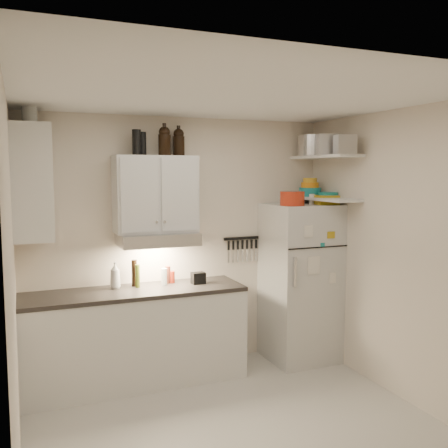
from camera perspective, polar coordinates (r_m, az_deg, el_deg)
name	(u,v)px	position (r m, az deg, el deg)	size (l,w,h in m)	color
floor	(238,431)	(4.29, 1.59, -22.56)	(3.20, 3.00, 0.02)	beige
ceiling	(239,95)	(3.82, 1.71, 14.55)	(3.20, 3.00, 0.02)	white
back_wall	(180,243)	(5.24, -5.07, -2.19)	(3.20, 0.02, 2.60)	beige
left_wall	(11,287)	(3.53, -23.19, -6.62)	(0.02, 3.00, 2.60)	beige
right_wall	(404,256)	(4.72, 19.83, -3.41)	(0.02, 3.00, 2.60)	beige
base_cabinet	(136,338)	(5.01, -10.06, -12.76)	(2.10, 0.60, 0.88)	silver
countertop	(135,292)	(4.89, -10.16, -7.64)	(2.10, 0.62, 0.04)	#2B2725
upper_cabinet	(155,194)	(4.95, -7.85, 3.40)	(0.80, 0.33, 0.75)	silver
side_cabinet	(31,182)	(4.65, -21.15, 4.45)	(0.33, 0.55, 1.00)	silver
range_hood	(158,239)	(4.92, -7.59, -1.69)	(0.76, 0.46, 0.12)	silver
fridge	(300,282)	(5.51, 8.68, -6.59)	(0.70, 0.68, 1.70)	silver
shelf_hi	(325,157)	(5.38, 11.49, 7.53)	(0.30, 0.95, 0.03)	silver
shelf_lo	(324,199)	(5.38, 11.40, 2.85)	(0.30, 0.95, 0.03)	silver
knife_strip	(242,238)	(5.46, 2.04, -1.63)	(0.42, 0.02, 0.03)	black
dutch_oven	(292,199)	(5.14, 7.80, 2.91)	(0.25, 0.25, 0.14)	#A92913
book_stack	(324,200)	(5.42, 11.40, 2.73)	(0.23, 0.28, 0.10)	#B69616
spice_jar	(312,199)	(5.41, 10.05, 2.82)	(0.07, 0.07, 0.11)	silver
stock_pot	(312,146)	(5.59, 10.07, 8.80)	(0.32, 0.32, 0.23)	silver
tin_a	(327,145)	(5.27, 11.71, 8.87)	(0.21, 0.19, 0.21)	#AAAAAD
tin_b	(345,144)	(5.03, 13.66, 8.82)	(0.18, 0.18, 0.18)	#AAAAAD
bowl_teal	(310,192)	(5.58, 9.82, 3.63)	(0.24, 0.24, 0.10)	#177F83
bowl_orange	(310,185)	(5.55, 9.79, 4.42)	(0.19, 0.19, 0.06)	orange
bowl_yellow	(310,180)	(5.55, 9.80, 4.96)	(0.15, 0.15, 0.05)	gold
plates	(328,195)	(5.46, 11.81, 3.31)	(0.21, 0.21, 0.05)	#177F83
growler_a	(164,141)	(4.96, -6.82, 9.44)	(0.12, 0.12, 0.29)	black
growler_b	(179,142)	(5.08, -5.20, 9.32)	(0.12, 0.12, 0.28)	black
thermos_a	(142,144)	(4.94, -9.33, 9.04)	(0.08, 0.08, 0.23)	black
thermos_b	(137,142)	(4.87, -9.96, 9.17)	(0.08, 0.08, 0.24)	black
side_jar	(29,114)	(4.69, -21.35, 11.61)	(0.13, 0.13, 0.17)	silver
soap_bottle	(115,274)	(4.94, -12.34, -5.58)	(0.11, 0.11, 0.29)	silver
pepper_mill	(168,275)	(5.10, -6.45, -5.78)	(0.05, 0.05, 0.17)	brown
oil_bottle	(138,276)	(4.94, -9.85, -5.87)	(0.04, 0.04, 0.23)	#4D5F17
vinegar_bottle	(134,273)	(5.01, -10.21, -5.53)	(0.05, 0.05, 0.26)	black
clear_bottle	(164,277)	(5.01, -6.86, -6.01)	(0.06, 0.06, 0.17)	silver
red_jar	(172,277)	(5.11, -5.98, -6.05)	(0.06, 0.06, 0.12)	#A92913
caddy	(198,278)	(5.06, -2.96, -6.19)	(0.13, 0.09, 0.11)	black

